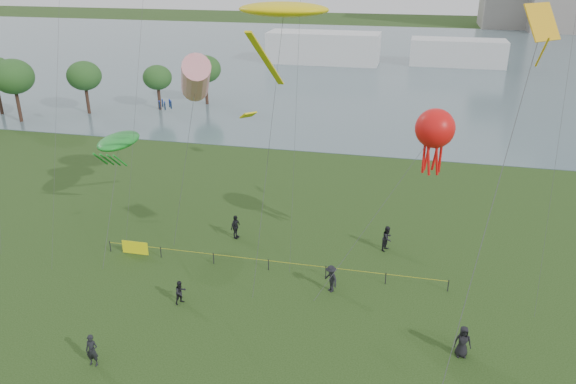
# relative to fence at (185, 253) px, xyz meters

# --- Properties ---
(lake) EXTENTS (400.00, 120.00, 0.08)m
(lake) POSITION_rel_fence_xyz_m (8.54, 85.42, -0.53)
(lake) COLOR slate
(lake) RESTS_ON ground_plane
(pavilion_left) EXTENTS (22.00, 8.00, 6.00)m
(pavilion_left) POSITION_rel_fence_xyz_m (-3.46, 80.42, 2.45)
(pavilion_left) COLOR silver
(pavilion_left) RESTS_ON ground_plane
(pavilion_right) EXTENTS (18.00, 7.00, 5.00)m
(pavilion_right) POSITION_rel_fence_xyz_m (22.54, 83.42, 1.95)
(pavilion_right) COLOR silver
(pavilion_right) RESTS_ON ground_plane
(trees) EXTENTS (30.14, 18.97, 8.10)m
(trees) POSITION_rel_fence_xyz_m (-29.30, 34.42, 4.84)
(trees) COLOR #331F17
(trees) RESTS_ON ground_plane
(fence) EXTENTS (24.07, 0.07, 1.05)m
(fence) POSITION_rel_fence_xyz_m (0.00, 0.00, 0.00)
(fence) COLOR black
(fence) RESTS_ON ground_plane
(spectator_a) EXTENTS (0.92, 0.97, 1.57)m
(spectator_a) POSITION_rel_fence_xyz_m (1.79, -5.06, 0.23)
(spectator_a) COLOR black
(spectator_a) RESTS_ON ground_plane
(spectator_b) EXTENTS (1.32, 1.35, 1.86)m
(spectator_b) POSITION_rel_fence_xyz_m (10.70, -1.64, 0.37)
(spectator_b) COLOR black
(spectator_b) RESTS_ON ground_plane
(spectator_c) EXTENTS (0.74, 1.19, 1.89)m
(spectator_c) POSITION_rel_fence_xyz_m (2.45, 4.09, 0.39)
(spectator_c) COLOR black
(spectator_c) RESTS_ON ground_plane
(spectator_d) EXTENTS (0.97, 0.69, 1.85)m
(spectator_d) POSITION_rel_fence_xyz_m (18.60, -6.38, 0.37)
(spectator_d) COLOR black
(spectator_d) RESTS_ON ground_plane
(spectator_f) EXTENTS (0.70, 0.47, 1.86)m
(spectator_f) POSITION_rel_fence_xyz_m (-0.50, -11.46, 0.37)
(spectator_f) COLOR black
(spectator_f) RESTS_ON ground_plane
(spectator_g) EXTENTS (1.06, 1.15, 1.91)m
(spectator_g) POSITION_rel_fence_xyz_m (13.91, 4.75, 0.40)
(spectator_g) COLOR black
(spectator_g) RESTS_ON ground_plane
(kite_stingray) EXTENTS (5.63, 10.24, 17.50)m
(kite_stingray) POSITION_rel_fence_xyz_m (6.68, 2.29, 16.45)
(kite_stingray) COLOR #3F3F42
(kite_windsock) EXTENTS (4.31, 5.20, 14.36)m
(kite_windsock) POSITION_rel_fence_xyz_m (0.37, 3.11, 11.85)
(kite_windsock) COLOR #3F3F42
(kite_creature) EXTENTS (3.43, 10.15, 7.21)m
(kite_creature) POSITION_rel_fence_xyz_m (-7.27, 5.34, 6.16)
(kite_creature) COLOR #3F3F42
(kite_octopus) EXTENTS (7.72, 6.10, 11.54)m
(kite_octopus) POSITION_rel_fence_xyz_m (16.33, 1.85, 9.70)
(kite_octopus) COLOR #3F3F42
(kite_delta) EXTENTS (4.57, 10.29, 18.45)m
(kite_delta) POSITION_rel_fence_xyz_m (19.28, -9.12, 16.38)
(kite_delta) COLOR #3F3F42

